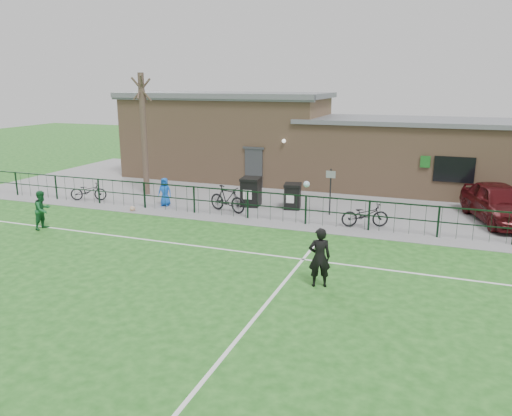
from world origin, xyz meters
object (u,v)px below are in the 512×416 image
(bare_tree, at_px, (144,135))
(ball_ground, at_px, (133,209))
(bicycle_c, at_px, (88,191))
(bicycle_d, at_px, (227,199))
(wheelie_bin_left, at_px, (251,193))
(wheelie_bin_right, at_px, (293,197))
(spectator_child, at_px, (165,192))
(car_maroon, at_px, (499,203))
(sign_post, at_px, (330,192))
(outfield_player, at_px, (43,210))
(bicycle_e, at_px, (365,215))

(bare_tree, relative_size, ball_ground, 25.23)
(bicycle_c, height_order, bicycle_d, bicycle_d)
(bare_tree, distance_m, wheelie_bin_left, 6.33)
(wheelie_bin_right, distance_m, spectator_child, 5.86)
(wheelie_bin_right, relative_size, bicycle_d, 0.55)
(wheelie_bin_right, bearing_deg, car_maroon, -4.97)
(wheelie_bin_right, relative_size, sign_post, 0.53)
(bare_tree, xyz_separation_m, ball_ground, (1.28, -3.17, -2.88))
(bicycle_d, bearing_deg, sign_post, -59.48)
(outfield_player, bearing_deg, spectator_child, -27.07)
(ball_ground, bearing_deg, sign_post, 16.24)
(wheelie_bin_left, xyz_separation_m, bicycle_c, (-7.71, -1.75, -0.16))
(bicycle_c, bearing_deg, wheelie_bin_right, -99.81)
(wheelie_bin_left, height_order, bicycle_d, wheelie_bin_left)
(bicycle_e, height_order, outfield_player, outfield_player)
(bicycle_c, height_order, outfield_player, outfield_player)
(wheelie_bin_left, bearing_deg, bare_tree, 168.92)
(wheelie_bin_left, distance_m, car_maroon, 10.45)
(wheelie_bin_right, relative_size, bicycle_c, 0.61)
(wheelie_bin_right, relative_size, ball_ground, 4.44)
(bicycle_c, bearing_deg, bicycle_d, -108.18)
(wheelie_bin_left, bearing_deg, bicycle_e, -23.56)
(bare_tree, distance_m, outfield_player, 7.06)
(car_maroon, distance_m, bicycle_d, 11.24)
(bicycle_e, height_order, spectator_child, spectator_child)
(bare_tree, height_order, bicycle_e, bare_tree)
(bicycle_e, relative_size, outfield_player, 1.22)
(sign_post, relative_size, spectator_child, 1.54)
(sign_post, bearing_deg, bicycle_c, -172.89)
(wheelie_bin_right, distance_m, bicycle_d, 2.96)
(wheelie_bin_right, xyz_separation_m, ball_ground, (-6.52, -2.90, -0.43))
(ball_ground, bearing_deg, bicycle_e, 6.38)
(spectator_child, bearing_deg, ball_ground, -132.04)
(wheelie_bin_left, height_order, bicycle_c, wheelie_bin_left)
(bicycle_d, relative_size, outfield_player, 1.27)
(wheelie_bin_right, bearing_deg, bare_tree, 167.36)
(bare_tree, distance_m, ball_ground, 4.47)
(wheelie_bin_left, bearing_deg, bicycle_c, -174.08)
(wheelie_bin_right, height_order, car_maroon, car_maroon)
(car_maroon, xyz_separation_m, bicycle_d, (-10.98, -2.39, -0.22))
(bare_tree, height_order, sign_post, bare_tree)
(wheelie_bin_left, distance_m, spectator_child, 3.96)
(wheelie_bin_left, distance_m, outfield_player, 8.84)
(wheelie_bin_right, relative_size, outfield_player, 0.70)
(outfield_player, distance_m, ball_ground, 3.94)
(car_maroon, bearing_deg, sign_post, 173.52)
(wheelie_bin_right, relative_size, spectator_child, 0.81)
(sign_post, height_order, car_maroon, sign_post)
(bare_tree, bearing_deg, bicycle_e, -10.33)
(sign_post, distance_m, ball_ground, 8.71)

